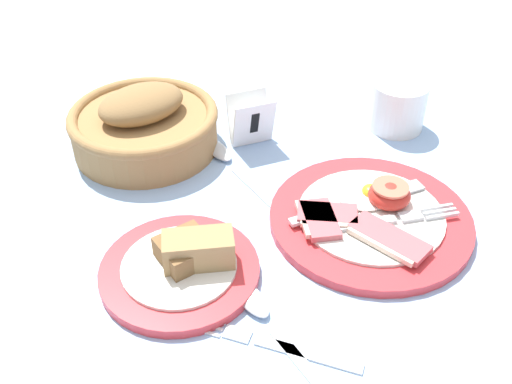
# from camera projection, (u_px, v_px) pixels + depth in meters

# --- Properties ---
(ground_plane) EXTENTS (3.00, 3.00, 0.00)m
(ground_plane) POSITION_uv_depth(u_px,v_px,m) (326.00, 227.00, 0.72)
(ground_plane) COLOR #93B2DB
(breakfast_plate) EXTENTS (0.24, 0.24, 0.04)m
(breakfast_plate) POSITION_uv_depth(u_px,v_px,m) (370.00, 216.00, 0.72)
(breakfast_plate) COLOR red
(breakfast_plate) RESTS_ON ground_plane
(bread_plate) EXTENTS (0.18, 0.18, 0.05)m
(bread_plate) POSITION_uv_depth(u_px,v_px,m) (183.00, 264.00, 0.65)
(bread_plate) COLOR red
(bread_plate) RESTS_ON ground_plane
(sugar_cup) EXTENTS (0.08, 0.08, 0.07)m
(sugar_cup) POSITION_uv_depth(u_px,v_px,m) (398.00, 104.00, 0.88)
(sugar_cup) COLOR white
(sugar_cup) RESTS_ON ground_plane
(bread_basket) EXTENTS (0.21, 0.21, 0.09)m
(bread_basket) POSITION_uv_depth(u_px,v_px,m) (144.00, 124.00, 0.84)
(bread_basket) COLOR olive
(bread_basket) RESTS_ON ground_plane
(number_card) EXTENTS (0.06, 0.05, 0.07)m
(number_card) POSITION_uv_depth(u_px,v_px,m) (251.00, 120.00, 0.84)
(number_card) COLOR white
(number_card) RESTS_ON ground_plane
(teaspoon_by_saucer) EXTENTS (0.07, 0.19, 0.01)m
(teaspoon_by_saucer) POSITION_uv_depth(u_px,v_px,m) (226.00, 158.00, 0.83)
(teaspoon_by_saucer) COLOR silver
(teaspoon_by_saucer) RESTS_ON ground_plane
(teaspoon_near_cup) EXTENTS (0.06, 0.19, 0.01)m
(teaspoon_near_cup) POSITION_uv_depth(u_px,v_px,m) (262.00, 313.00, 0.61)
(teaspoon_near_cup) COLOR silver
(teaspoon_near_cup) RESTS_ON ground_plane
(fork_on_cloth) EXTENTS (0.15, 0.13, 0.01)m
(fork_on_cloth) POSITION_uv_depth(u_px,v_px,m) (273.00, 344.00, 0.58)
(fork_on_cloth) COLOR silver
(fork_on_cloth) RESTS_ON ground_plane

